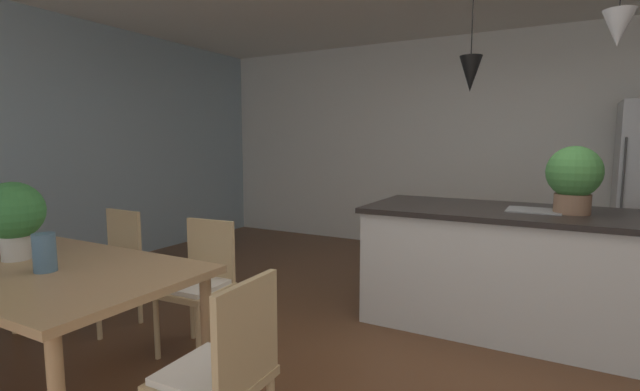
% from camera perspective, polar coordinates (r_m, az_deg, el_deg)
% --- Properties ---
extents(ground_plane, '(10.00, 8.40, 0.04)m').
position_cam_1_polar(ground_plane, '(3.04, 15.09, -21.21)').
color(ground_plane, brown).
extents(wall_back_kitchen, '(10.00, 0.12, 2.70)m').
position_cam_1_polar(wall_back_kitchen, '(5.91, 23.06, 5.82)').
color(wall_back_kitchen, white).
rests_on(wall_back_kitchen, ground_plane).
extents(window_wall_left_glazing, '(0.06, 8.40, 2.70)m').
position_cam_1_polar(window_wall_left_glazing, '(5.34, -32.05, 5.28)').
color(window_wall_left_glazing, '#9EB7C6').
rests_on(window_wall_left_glazing, ground_plane).
extents(dining_table, '(2.03, 0.96, 0.75)m').
position_cam_1_polar(dining_table, '(2.96, -33.37, -8.20)').
color(dining_table, tan).
rests_on(dining_table, ground_plane).
extents(chair_far_right, '(0.43, 0.43, 0.87)m').
position_cam_1_polar(chair_far_right, '(3.15, -15.06, -10.45)').
color(chair_far_right, tan).
rests_on(chair_far_right, ground_plane).
extents(chair_far_left, '(0.42, 0.42, 0.87)m').
position_cam_1_polar(chair_far_left, '(3.81, -25.04, -7.84)').
color(chair_far_left, tan).
rests_on(chair_far_left, ground_plane).
extents(chair_kitchen_end, '(0.41, 0.41, 0.87)m').
position_cam_1_polar(chair_kitchen_end, '(1.98, -12.33, -21.04)').
color(chair_kitchen_end, tan).
rests_on(chair_kitchen_end, ground_plane).
extents(kitchen_island, '(2.34, 0.97, 0.91)m').
position_cam_1_polar(kitchen_island, '(3.69, 24.70, -8.52)').
color(kitchen_island, silver).
rests_on(kitchen_island, ground_plane).
extents(pendant_over_island_main, '(0.17, 0.17, 0.93)m').
position_cam_1_polar(pendant_over_island_main, '(3.66, 18.50, 14.44)').
color(pendant_over_island_main, black).
extents(pendant_over_island_aux, '(0.20, 0.20, 0.69)m').
position_cam_1_polar(pendant_over_island_aux, '(3.64, 33.56, 17.25)').
color(pendant_over_island_aux, black).
extents(potted_plant_on_island, '(0.36, 0.36, 0.47)m').
position_cam_1_polar(potted_plant_on_island, '(3.57, 29.46, 2.11)').
color(potted_plant_on_island, '#8C664C').
rests_on(potted_plant_on_island, kitchen_island).
extents(potted_plant_on_table, '(0.32, 0.32, 0.43)m').
position_cam_1_polar(potted_plant_on_table, '(2.97, -34.31, -1.92)').
color(potted_plant_on_table, beige).
rests_on(potted_plant_on_table, dining_table).
extents(vase_on_dining_table, '(0.11, 0.11, 0.19)m').
position_cam_1_polar(vase_on_dining_table, '(2.64, -31.51, -6.18)').
color(vase_on_dining_table, slate).
rests_on(vase_on_dining_table, dining_table).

